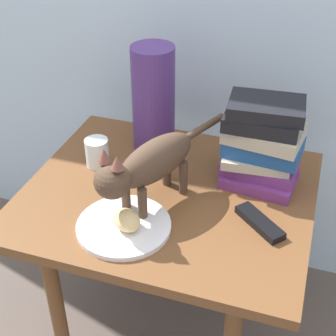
# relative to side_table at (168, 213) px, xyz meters

# --- Properties ---
(ground_plane) EXTENTS (6.00, 6.00, 0.00)m
(ground_plane) POSITION_rel_side_table_xyz_m (0.00, 0.00, -0.51)
(ground_plane) COLOR brown
(side_table) EXTENTS (0.79, 0.67, 0.58)m
(side_table) POSITION_rel_side_table_xyz_m (0.00, 0.00, 0.00)
(side_table) COLOR brown
(side_table) RESTS_ON ground
(plate) EXTENTS (0.24, 0.24, 0.01)m
(plate) POSITION_rel_side_table_xyz_m (-0.06, -0.18, 0.08)
(plate) COLOR white
(plate) RESTS_ON side_table
(bread_roll) EXTENTS (0.10, 0.10, 0.05)m
(bread_roll) POSITION_rel_side_table_xyz_m (-0.04, -0.19, 0.12)
(bread_roll) COLOR #E0BC7A
(bread_roll) RESTS_ON plate
(cat) EXTENTS (0.23, 0.45, 0.23)m
(cat) POSITION_rel_side_table_xyz_m (-0.03, -0.07, 0.21)
(cat) COLOR #4C3828
(cat) RESTS_ON side_table
(book_stack) EXTENTS (0.22, 0.18, 0.25)m
(book_stack) POSITION_rel_side_table_xyz_m (0.23, 0.13, 0.20)
(book_stack) COLOR #72337A
(book_stack) RESTS_ON side_table
(green_vase) EXTENTS (0.13, 0.13, 0.33)m
(green_vase) POSITION_rel_side_table_xyz_m (-0.12, 0.22, 0.24)
(green_vase) COLOR #4C2D72
(green_vase) RESTS_ON side_table
(candle_jar) EXTENTS (0.07, 0.07, 0.08)m
(candle_jar) POSITION_rel_side_table_xyz_m (-0.24, 0.06, 0.11)
(candle_jar) COLOR silver
(candle_jar) RESTS_ON side_table
(tv_remote) EXTENTS (0.14, 0.13, 0.02)m
(tv_remote) POSITION_rel_side_table_xyz_m (0.27, -0.06, 0.09)
(tv_remote) COLOR black
(tv_remote) RESTS_ON side_table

